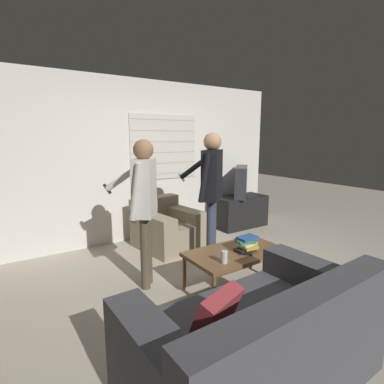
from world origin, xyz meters
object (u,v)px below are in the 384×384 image
Objects in this scene: armchair_beige at (166,228)px; coffee_table at (236,254)px; soda_can at (224,257)px; tv at (241,182)px; book_stack at (247,244)px; couch_blue at (258,342)px; person_left_standing at (144,196)px; person_right_standing at (211,182)px; spare_remote at (246,254)px.

armchair_beige reaches higher than coffee_table.
soda_can is at bearing 72.38° from armchair_beige.
tv is 2.63× the size of book_stack.
couch_blue is at bearing 4.03° from tv.
soda_can is (-0.31, -0.17, 0.10)m from coffee_table.
book_stack is at bearing 86.12° from armchair_beige.
person_left_standing is 1.06m from soda_can.
person_left_standing is 12.97× the size of soda_can.
coffee_table is 1.59× the size of tv.
book_stack is (0.10, -0.06, 0.12)m from coffee_table.
person_right_standing reaches higher than person_left_standing.
couch_blue is 1.37m from book_stack.
coffee_table is (0.77, 1.10, 0.07)m from couch_blue.
soda_can is (0.51, -0.76, -0.54)m from person_left_standing.
tv is 2.36m from book_stack.
soda_can is at bearing -164.30° from book_stack.
couch_blue is at bearing -159.40° from person_right_standing.
coffee_table is at bearing -89.14° from person_left_standing.
coffee_table is at bearing -146.46° from person_right_standing.
armchair_beige reaches higher than spare_remote.
couch_blue is 2.20m from person_right_standing.
person_right_standing is 14.03× the size of spare_remote.
person_right_standing reaches higher than tv.
tv is 1.75m from person_right_standing.
soda_can is at bearing -160.65° from person_right_standing.
armchair_beige is 1.55m from coffee_table.
spare_remote is at bearing 48.58° from couch_blue.
coffee_table is at bearing 56.44° from spare_remote.
person_right_standing reaches higher than book_stack.
book_stack reaches higher than spare_remote.
person_left_standing is at bearing 42.33° from armchair_beige.
person_left_standing is 1.26m from spare_remote.
soda_can is (-0.41, -0.11, -0.02)m from book_stack.
soda_can is at bearing -150.58° from coffee_table.
coffee_table is 0.66× the size of person_left_standing.
soda_can is (-1.92, -1.89, -0.37)m from tv.
person_right_standing reaches higher than spare_remote.
spare_remote is (-1.59, -1.85, -0.42)m from tv.
person_left_standing reaches higher than spare_remote.
person_right_standing is 0.98m from book_stack.
couch_blue reaches higher than book_stack.
couch_blue is 3.72m from tv.
coffee_table is at bearing 82.64° from armchair_beige.
armchair_beige is at bearing 72.60° from couch_blue.
couch_blue is 2.54× the size of tv.
spare_remote reaches higher than coffee_table.
person_left_standing reaches higher than coffee_table.
armchair_beige is 7.97× the size of soda_can.
book_stack is 2.06× the size of soda_can.
person_left_standing is at bearing 144.49° from coffee_table.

